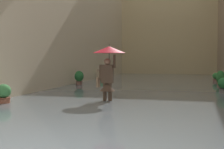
{
  "coord_description": "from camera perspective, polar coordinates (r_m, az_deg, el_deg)",
  "views": [
    {
      "loc": [
        -2.33,
        4.03,
        1.63
      ],
      "look_at": [
        0.19,
        -5.38,
        1.1
      ],
      "focal_mm": 50.44,
      "sensor_mm": 36.0,
      "label": 1
    }
  ],
  "objects": [
    {
      "name": "flood_water",
      "position": [
        15.73,
        6.39,
        -2.46
      ],
      "size": [
        8.78,
        28.9,
        0.21
      ],
      "primitive_type": "cube",
      "color": "slate",
      "rests_on": "ground_plane"
    },
    {
      "name": "potted_plant_far_left",
      "position": [
        16.9,
        19.06,
        -0.74
      ],
      "size": [
        0.45,
        0.45,
        0.95
      ],
      "color": "#9E563D",
      "rests_on": "ground_plane"
    },
    {
      "name": "person_wading",
      "position": [
        10.26,
        -0.68,
        2.23
      ],
      "size": [
        1.09,
        1.09,
        2.06
      ],
      "color": "#2D2319",
      "rests_on": "ground_plane"
    },
    {
      "name": "building_facade_far",
      "position": [
        28.35,
        10.31,
        12.97
      ],
      "size": [
        11.58,
        1.8,
        12.99
      ],
      "primitive_type": "cube",
      "color": "tan",
      "rests_on": "ground_plane"
    },
    {
      "name": "potted_plant_near_left",
      "position": [
        19.56,
        18.35,
        -0.69
      ],
      "size": [
        0.42,
        0.42,
        0.72
      ],
      "color": "brown",
      "rests_on": "ground_plane"
    },
    {
      "name": "potted_plant_mid_right",
      "position": [
        20.36,
        -1.69,
        -0.32
      ],
      "size": [
        0.5,
        0.5,
        0.7
      ],
      "color": "brown",
      "rests_on": "ground_plane"
    },
    {
      "name": "potted_plant_near_right",
      "position": [
        10.38,
        -19.07,
        -3.68
      ],
      "size": [
        0.47,
        0.47,
        0.8
      ],
      "color": "#9E563D",
      "rests_on": "ground_plane"
    },
    {
      "name": "potted_plant_far_right",
      "position": [
        16.31,
        -5.99,
        -0.72
      ],
      "size": [
        0.47,
        0.47,
        0.93
      ],
      "color": "brown",
      "rests_on": "ground_plane"
    },
    {
      "name": "ground_plane",
      "position": [
        15.74,
        6.39,
        -2.83
      ],
      "size": [
        60.0,
        60.0,
        0.0
      ],
      "primitive_type": "plane",
      "color": "slate"
    }
  ]
}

